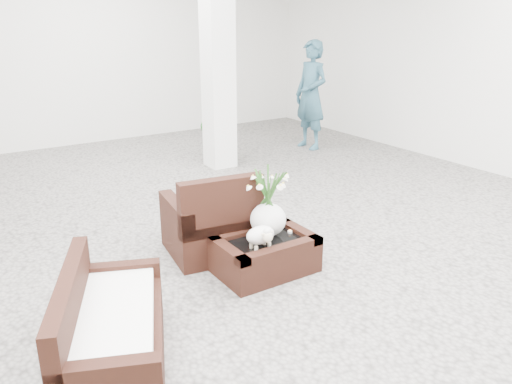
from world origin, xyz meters
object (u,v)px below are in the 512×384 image
loveseat (114,321)px  topiary (215,114)px  armchair (210,211)px  coffee_table (265,256)px

loveseat → topiary: bearing=-13.7°
armchair → loveseat: (-1.40, -1.24, -0.09)m
coffee_table → armchair: size_ratio=1.03×
armchair → loveseat: bearing=49.7°
loveseat → armchair: bearing=-26.0°
coffee_table → loveseat: loveseat is taller
loveseat → topiary: size_ratio=0.87×
armchair → loveseat: size_ratio=0.66×
armchair → topiary: topiary is taller
coffee_table → loveseat: bearing=-160.2°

